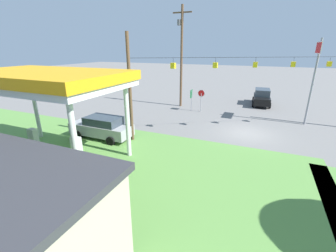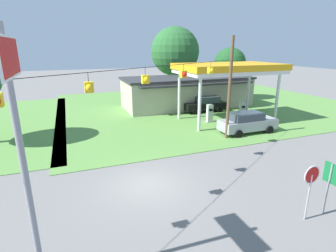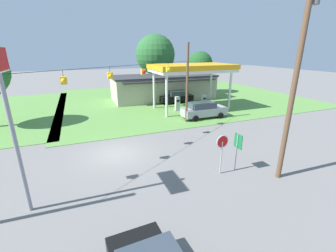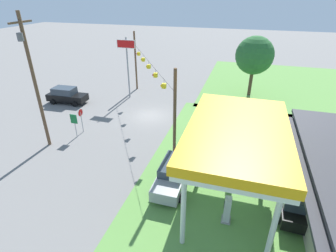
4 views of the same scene
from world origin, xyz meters
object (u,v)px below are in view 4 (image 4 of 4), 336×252
tree_west_verge (255,56)px  fuel_pump_far (227,210)px  car_at_pumps_rear (295,199)px  stop_sign_overhead (127,56)px  gas_station_canopy (238,135)px  utility_pole_main (33,78)px  car_on_crossroad (66,95)px  fuel_pump_near (232,173)px  stop_sign_roadside (81,115)px  route_sign (74,121)px  car_at_pumps_front (173,174)px

tree_west_verge → fuel_pump_far: bearing=-2.1°
car_at_pumps_rear → stop_sign_overhead: size_ratio=0.62×
gas_station_canopy → car_at_pumps_rear: gas_station_canopy is taller
car_at_pumps_rear → utility_pole_main: size_ratio=0.42×
gas_station_canopy → tree_west_verge: 21.21m
gas_station_canopy → car_on_crossroad: bearing=-119.3°
tree_west_verge → utility_pole_main: bearing=-42.8°
gas_station_canopy → fuel_pump_near: gas_station_canopy is taller
gas_station_canopy → fuel_pump_near: 4.60m
car_on_crossroad → tree_west_verge: 24.15m
stop_sign_roadside → stop_sign_overhead: (-10.16, 0.50, 3.60)m
tree_west_verge → car_on_crossroad: bearing=-66.6°
gas_station_canopy → car_on_crossroad: (-11.78, -20.98, -4.05)m
route_sign → gas_station_canopy: bearing=73.1°
fuel_pump_near → car_on_crossroad: bearing=-115.3°
car_at_pumps_rear → route_sign: bearing=78.6°
route_sign → tree_west_verge: size_ratio=0.31×
gas_station_canopy → car_at_pumps_rear: (-0.24, 4.01, -4.13)m
stop_sign_overhead → utility_pole_main: bearing=-9.1°
car_at_pumps_rear → tree_west_verge: tree_west_verge is taller
car_at_pumps_front → tree_west_verge: size_ratio=0.65×
gas_station_canopy → route_sign: size_ratio=4.06×
utility_pole_main → car_at_pumps_front: bearing=80.6°
car_on_crossroad → utility_pole_main: (9.20, 4.60, 5.28)m
car_at_pumps_rear → stop_sign_overhead: 24.40m
fuel_pump_near → tree_west_verge: (-19.32, 0.84, 4.42)m
route_sign → tree_west_verge: bearing=137.0°
car_at_pumps_rear → stop_sign_roadside: stop_sign_roadside is taller
fuel_pump_far → route_sign: (-6.35, -14.76, 0.87)m
stop_sign_overhead → tree_west_verge: bearing=109.8°
fuel_pump_far → car_at_pumps_rear: car_at_pumps_rear is taller
car_at_pumps_front → stop_sign_roadside: (-5.08, -10.75, 0.89)m
car_at_pumps_rear → car_on_crossroad: (-11.54, -25.00, 0.08)m
stop_sign_roadside → tree_west_verge: tree_west_verge is taller
fuel_pump_near → fuel_pump_far: same height
gas_station_canopy → route_sign: (-4.48, -14.76, -3.34)m
stop_sign_overhead → gas_station_canopy: bearing=42.1°
car_at_pumps_rear → stop_sign_roadside: 19.55m
car_at_pumps_front → stop_sign_roadside: stop_sign_roadside is taller
fuel_pump_near → stop_sign_overhead: 20.42m
car_at_pumps_rear → car_on_crossroad: 27.53m
car_at_pumps_front → route_sign: bearing=-110.2°
stop_sign_overhead → tree_west_verge: size_ratio=0.99×
utility_pole_main → tree_west_verge: utility_pole_main is taller
car_on_crossroad → route_sign: size_ratio=2.07×
car_on_crossroad → tree_west_verge: size_ratio=0.65×
car_at_pumps_front → tree_west_verge: bearing=166.8°
fuel_pump_near → utility_pole_main: (-0.70, -16.39, 5.44)m
route_sign → car_on_crossroad: bearing=-139.5°
gas_station_canopy → route_sign: 15.78m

